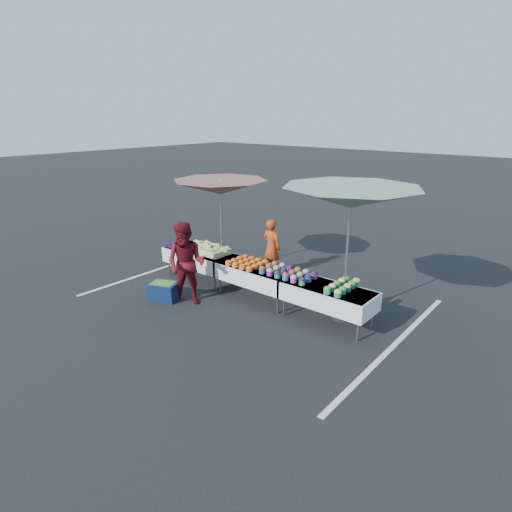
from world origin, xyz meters
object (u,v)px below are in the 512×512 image
Objects in this scene: umbrella_right at (351,198)px; table_left at (199,257)px; vendor at (271,247)px; storage_bin at (164,291)px; umbrella_left at (220,188)px; customer at (186,264)px; table_center at (256,274)px; table_right at (327,295)px.

table_left is at bearing -173.91° from umbrella_right.
vendor reaches higher than storage_bin.
vendor is 1.95m from umbrella_left.
vendor is (1.14, 1.40, 0.14)m from table_left.
table_left is at bearing -89.36° from umbrella_left.
customer is 2.48× the size of storage_bin.
table_left is 1.41m from storage_bin.
umbrella_left is (-0.81, 1.92, 1.29)m from customer.
umbrella_right is at bearing 3.54° from customer.
table_center is 1.53m from customer.
umbrella_left reaches higher than vendor.
vendor is 0.81× the size of customer.
umbrella_right reaches higher than umbrella_left.
table_left is 1.28× the size of vendor.
umbrella_right is (0.15, 0.40, 1.85)m from table_right.
vendor reaches higher than table_center.
umbrella_right reaches higher than table_center.
vendor is (-2.46, 1.40, 0.14)m from table_right.
table_right is at bearing 0.00° from table_left.
umbrella_left reaches higher than table_center.
umbrella_left is 3.87× the size of storage_bin.
storage_bin is at bearing -79.18° from table_left.
vendor is 0.52× the size of umbrella_right.
umbrella_right is 4.49m from storage_bin.
vendor is 2.55m from customer.
customer is (-2.80, -1.12, 0.31)m from table_right.
umbrella_left is at bearing 89.18° from customer.
customer is 2.44m from umbrella_left.
storage_bin is (0.26, -1.33, -0.38)m from table_left.
table_left is 1.41m from customer.
umbrella_left is at bearing 156.14° from table_center.
customer is at bearing -131.97° from table_center.
storage_bin is (-0.89, -2.73, -0.52)m from vendor.
vendor is at bearing 49.45° from storage_bin.
table_center is 0.67× the size of umbrella_right.
umbrella_right is at bearing 3.88° from storage_bin.
vendor is at bearing 115.08° from table_center.
vendor is at bearing 150.31° from table_right.
umbrella_right is 3.86× the size of storage_bin.
umbrella_left is 3.79m from umbrella_right.
umbrella_right reaches higher than storage_bin.
umbrella_right is at bearing -6.07° from umbrella_left.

